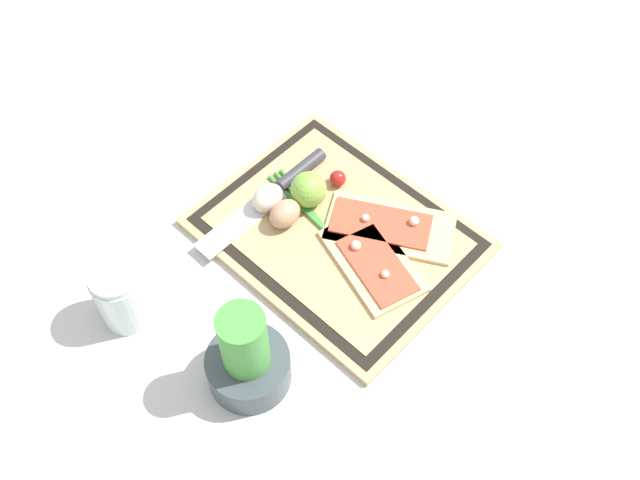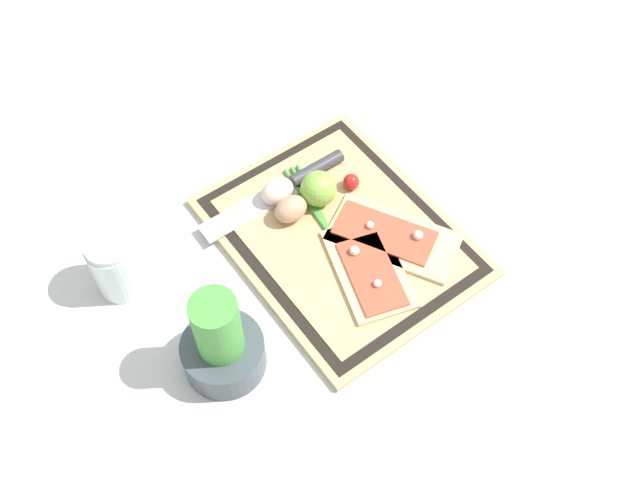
{
  "view_description": "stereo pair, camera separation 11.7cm",
  "coord_description": "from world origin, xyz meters",
  "views": [
    {
      "loc": [
        -0.45,
        0.52,
        1.01
      ],
      "look_at": [
        0.0,
        0.04,
        0.03
      ],
      "focal_mm": 42.0,
      "sensor_mm": 36.0,
      "label": 1
    },
    {
      "loc": [
        -0.53,
        0.43,
        1.01
      ],
      "look_at": [
        0.0,
        0.04,
        0.03
      ],
      "focal_mm": 42.0,
      "sensor_mm": 36.0,
      "label": 2
    }
  ],
  "objects": [
    {
      "name": "herb_pot",
      "position": [
        -0.08,
        0.27,
        0.06
      ],
      "size": [
        0.12,
        0.12,
        0.17
      ],
      "color": "#3D474C",
      "rests_on": "ground_plane"
    },
    {
      "name": "pizza_slice_far",
      "position": [
        -0.08,
        0.01,
        0.02
      ],
      "size": [
        0.2,
        0.15,
        0.02
      ],
      "color": "#DBBC7F",
      "rests_on": "cutting_board"
    },
    {
      "name": "egg_brown",
      "position": [
        0.07,
        0.04,
        0.04
      ],
      "size": [
        0.04,
        0.06,
        0.04
      ],
      "primitive_type": "ellipsoid",
      "color": "tan",
      "rests_on": "cutting_board"
    },
    {
      "name": "ground_plane",
      "position": [
        0.0,
        0.0,
        0.0
      ],
      "size": [
        6.0,
        6.0,
        0.0
      ],
      "primitive_type": "plane",
      "color": "silver"
    },
    {
      "name": "cherry_tomato_red",
      "position": [
        0.06,
        -0.07,
        0.03
      ],
      "size": [
        0.03,
        0.03,
        0.03
      ],
      "primitive_type": "sphere",
      "color": "red",
      "rests_on": "cutting_board"
    },
    {
      "name": "lime",
      "position": [
        0.08,
        -0.01,
        0.05
      ],
      "size": [
        0.06,
        0.06,
        0.06
      ],
      "primitive_type": "sphere",
      "color": "#7FB742",
      "rests_on": "cutting_board"
    },
    {
      "name": "pizza_slice_near",
      "position": [
        -0.06,
        -0.06,
        0.02
      ],
      "size": [
        0.23,
        0.19,
        0.02
      ],
      "color": "#DBBC7F",
      "rests_on": "cutting_board"
    },
    {
      "name": "egg_pink",
      "position": [
        0.12,
        0.04,
        0.04
      ],
      "size": [
        0.04,
        0.06,
        0.04
      ],
      "primitive_type": "ellipsoid",
      "color": "beige",
      "rests_on": "cutting_board"
    },
    {
      "name": "scallion_bunch",
      "position": [
        0.0,
        0.02,
        0.02
      ],
      "size": [
        0.31,
        0.09,
        0.01
      ],
      "color": "#47933D",
      "rests_on": "cutting_board"
    },
    {
      "name": "knife",
      "position": [
        0.12,
        -0.0,
        0.02
      ],
      "size": [
        0.04,
        0.27,
        0.02
      ],
      "color": "silver",
      "rests_on": "cutting_board"
    },
    {
      "name": "cutting_board",
      "position": [
        0.0,
        0.0,
        0.01
      ],
      "size": [
        0.42,
        0.33,
        0.02
      ],
      "color": "tan",
      "rests_on": "ground_plane"
    },
    {
      "name": "sauce_jar",
      "position": [
        0.13,
        0.32,
        0.05
      ],
      "size": [
        0.08,
        0.08,
        0.11
      ],
      "color": "silver",
      "rests_on": "ground_plane"
    }
  ]
}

